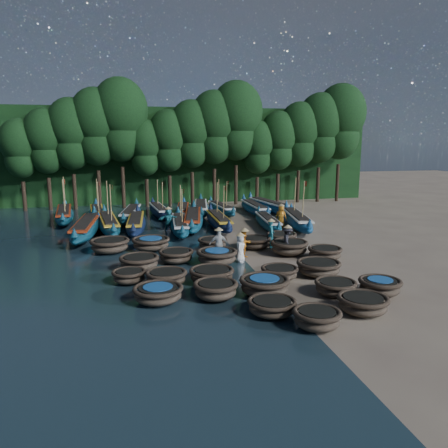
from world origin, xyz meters
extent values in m
plane|color=#7E715C|center=(0.00, 0.00, 0.00)|extent=(120.00, 120.00, 0.00)
cube|color=black|center=(0.00, 23.50, 5.00)|extent=(40.00, 3.00, 10.00)
ellipsoid|color=#4C3D2F|center=(-0.98, -8.95, 0.28)|extent=(2.14, 2.14, 0.57)
torus|color=#392D22|center=(-0.98, -8.95, 0.55)|extent=(1.93, 1.93, 0.17)
cylinder|color=black|center=(-0.98, -8.95, 0.59)|extent=(1.48, 1.48, 0.05)
ellipsoid|color=#4C3D2F|center=(0.20, -10.49, 0.32)|extent=(1.69, 1.69, 0.64)
torus|color=#392D22|center=(0.20, -10.49, 0.62)|extent=(1.79, 1.79, 0.19)
cylinder|color=black|center=(0.20, -10.49, 0.66)|extent=(1.34, 1.34, 0.06)
ellipsoid|color=#4C3D2F|center=(2.55, -9.56, 0.32)|extent=(2.42, 2.42, 0.64)
torus|color=#392D22|center=(2.55, -9.56, 0.62)|extent=(2.03, 2.03, 0.19)
cylinder|color=black|center=(2.55, -9.56, 0.66)|extent=(1.54, 1.54, 0.06)
ellipsoid|color=#4C3D2F|center=(-5.23, -6.67, 0.32)|extent=(2.54, 2.54, 0.63)
torus|color=#392D22|center=(-5.23, -6.67, 0.62)|extent=(2.13, 2.13, 0.19)
cylinder|color=black|center=(-5.23, -6.67, 0.65)|extent=(1.62, 1.62, 0.06)
cylinder|color=#1B5195|center=(-5.23, -6.67, 0.69)|extent=(1.25, 1.25, 0.04)
ellipsoid|color=#4C3D2F|center=(-2.79, -6.79, 0.34)|extent=(2.07, 2.07, 0.69)
torus|color=#392D22|center=(-2.79, -6.79, 0.66)|extent=(1.95, 1.95, 0.21)
cylinder|color=black|center=(-2.79, -6.79, 0.71)|extent=(1.46, 1.46, 0.06)
ellipsoid|color=#4C3D2F|center=(-0.61, -6.80, 0.36)|extent=(2.15, 2.15, 0.72)
torus|color=#392D22|center=(-0.61, -6.80, 0.70)|extent=(2.23, 2.23, 0.22)
cylinder|color=black|center=(-0.61, -6.80, 0.74)|extent=(1.69, 1.69, 0.07)
cylinder|color=#1B5195|center=(-0.61, -6.80, 0.79)|extent=(1.30, 1.30, 0.04)
ellipsoid|color=#4C3D2F|center=(2.44, -7.45, 0.30)|extent=(2.15, 2.15, 0.60)
torus|color=#392D22|center=(2.44, -7.45, 0.58)|extent=(1.85, 1.85, 0.18)
cylinder|color=black|center=(2.44, -7.45, 0.62)|extent=(1.40, 1.40, 0.05)
ellipsoid|color=#4C3D2F|center=(4.33, -7.88, 0.33)|extent=(2.05, 2.05, 0.67)
torus|color=#392D22|center=(4.33, -7.88, 0.65)|extent=(1.88, 1.88, 0.20)
cylinder|color=black|center=(4.33, -7.88, 0.69)|extent=(1.41, 1.41, 0.06)
cylinder|color=#1B5195|center=(4.33, -7.88, 0.73)|extent=(1.08, 1.08, 0.04)
ellipsoid|color=#4C3D2F|center=(-6.41, -3.84, 0.29)|extent=(1.57, 1.57, 0.57)
torus|color=#392D22|center=(-6.41, -3.84, 0.55)|extent=(1.63, 1.63, 0.17)
cylinder|color=black|center=(-6.41, -3.84, 0.59)|extent=(1.22, 1.22, 0.05)
ellipsoid|color=#4C3D2F|center=(-4.71, -4.60, 0.33)|extent=(2.19, 2.19, 0.65)
torus|color=#392D22|center=(-4.71, -4.60, 0.63)|extent=(1.95, 1.95, 0.20)
cylinder|color=black|center=(-4.71, -4.60, 0.67)|extent=(1.47, 1.47, 0.06)
ellipsoid|color=#4C3D2F|center=(-2.56, -4.66, 0.32)|extent=(2.36, 2.36, 0.64)
torus|color=#392D22|center=(-2.56, -4.66, 0.62)|extent=(2.16, 2.16, 0.19)
cylinder|color=black|center=(-2.56, -4.66, 0.66)|extent=(1.65, 1.65, 0.06)
ellipsoid|color=#4C3D2F|center=(0.78, -4.84, 0.29)|extent=(1.81, 1.81, 0.57)
torus|color=#392D22|center=(0.78, -4.84, 0.55)|extent=(1.83, 1.83, 0.17)
cylinder|color=black|center=(0.78, -4.84, 0.59)|extent=(1.39, 1.39, 0.05)
ellipsoid|color=#4C3D2F|center=(2.90, -4.66, 0.34)|extent=(2.27, 2.27, 0.67)
torus|color=#392D22|center=(2.90, -4.66, 0.65)|extent=(2.23, 2.23, 0.20)
cylinder|color=black|center=(2.90, -4.66, 0.69)|extent=(1.70, 1.70, 0.06)
ellipsoid|color=#4C3D2F|center=(-5.88, -1.85, 0.35)|extent=(1.94, 1.94, 0.70)
torus|color=#392D22|center=(-5.88, -1.85, 0.68)|extent=(2.08, 2.08, 0.21)
cylinder|color=black|center=(-5.88, -1.85, 0.72)|extent=(1.57, 1.57, 0.06)
ellipsoid|color=#4C3D2F|center=(-3.84, -0.78, 0.32)|extent=(2.02, 2.02, 0.63)
torus|color=#392D22|center=(-3.84, -0.78, 0.61)|extent=(1.94, 1.94, 0.19)
cylinder|color=black|center=(-3.84, -0.78, 0.65)|extent=(1.47, 1.47, 0.06)
ellipsoid|color=#4C3D2F|center=(-1.70, -1.68, 0.37)|extent=(2.13, 2.13, 0.74)
torus|color=#392D22|center=(-1.70, -1.68, 0.71)|extent=(2.24, 2.24, 0.22)
cylinder|color=black|center=(-1.70, -1.68, 0.76)|extent=(1.69, 1.69, 0.07)
cylinder|color=#1B5195|center=(-1.70, -1.68, 0.80)|extent=(1.30, 1.30, 0.04)
ellipsoid|color=#4C3D2F|center=(2.89, -0.54, 0.38)|extent=(2.29, 2.29, 0.75)
torus|color=#392D22|center=(2.89, -0.54, 0.73)|extent=(2.25, 2.25, 0.23)
cylinder|color=black|center=(2.89, -0.54, 0.77)|extent=(1.70, 1.70, 0.07)
ellipsoid|color=#4C3D2F|center=(4.48, -2.03, 0.33)|extent=(1.80, 1.80, 0.66)
torus|color=#392D22|center=(4.48, -2.03, 0.64)|extent=(1.94, 1.94, 0.20)
cylinder|color=black|center=(4.48, -2.03, 0.68)|extent=(1.46, 1.46, 0.06)
ellipsoid|color=#4C3D2F|center=(-7.51, 2.21, 0.38)|extent=(2.43, 2.43, 0.75)
torus|color=#392D22|center=(-7.51, 2.21, 0.73)|extent=(2.36, 2.36, 0.23)
cylinder|color=black|center=(-7.51, 2.21, 0.78)|extent=(1.79, 1.79, 0.07)
ellipsoid|color=#4C3D2F|center=(-5.06, 2.32, 0.35)|extent=(2.32, 2.32, 0.69)
torus|color=#392D22|center=(-5.06, 2.32, 0.67)|extent=(2.34, 2.34, 0.21)
cylinder|color=black|center=(-5.06, 2.32, 0.71)|extent=(1.78, 1.78, 0.06)
cylinder|color=#1B5195|center=(-5.06, 2.32, 0.75)|extent=(1.37, 1.37, 0.04)
ellipsoid|color=#4C3D2F|center=(-1.31, 1.69, 0.31)|extent=(2.23, 2.23, 0.63)
torus|color=#392D22|center=(-1.31, 1.69, 0.61)|extent=(1.84, 1.84, 0.19)
cylinder|color=black|center=(-1.31, 1.69, 0.65)|extent=(1.39, 1.39, 0.06)
ellipsoid|color=#4C3D2F|center=(1.34, 1.29, 0.33)|extent=(2.41, 2.41, 0.66)
torus|color=#392D22|center=(1.34, 1.29, 0.64)|extent=(1.99, 1.99, 0.20)
cylinder|color=black|center=(1.34, 1.29, 0.68)|extent=(1.50, 1.50, 0.06)
ellipsoid|color=#4C3D2F|center=(3.30, 1.92, 0.35)|extent=(2.26, 2.26, 0.70)
torus|color=#392D22|center=(3.30, 1.92, 0.68)|extent=(1.98, 1.98, 0.21)
cylinder|color=black|center=(3.30, 1.92, 0.72)|extent=(1.48, 1.48, 0.06)
ellipsoid|color=#0E3E52|center=(-9.31, 7.20, 0.56)|extent=(2.16, 8.98, 1.11)
cone|color=#0E3E52|center=(-9.04, 11.53, 1.28)|extent=(0.49, 0.49, 0.67)
cone|color=#0E3E52|center=(-9.59, 2.87, 1.22)|extent=(0.49, 0.49, 0.56)
cube|color=#9B2F13|center=(-9.31, 7.20, 1.02)|extent=(1.60, 6.96, 0.13)
cube|color=black|center=(-9.31, 7.20, 1.11)|extent=(1.25, 6.05, 0.11)
ellipsoid|color=#0E3E52|center=(-7.84, 8.69, 0.52)|extent=(2.51, 8.47, 1.04)
cone|color=#0E3E52|center=(-8.34, 12.73, 1.20)|extent=(0.46, 0.46, 0.63)
cone|color=#0E3E52|center=(-7.34, 4.65, 1.15)|extent=(0.46, 0.46, 0.52)
cube|color=gold|center=(-7.84, 8.69, 0.96)|extent=(1.88, 6.55, 0.13)
cube|color=black|center=(-7.84, 8.69, 1.04)|extent=(1.50, 5.69, 0.10)
cylinder|color=#997F4C|center=(-7.89, 9.95, 2.19)|extent=(0.07, 0.25, 2.92)
cylinder|color=#997F4C|center=(-7.55, 7.15, 2.19)|extent=(0.07, 0.25, 2.92)
plane|color=red|center=(-7.39, 7.17, 3.46)|extent=(0.00, 0.37, 0.37)
ellipsoid|color=#0E1636|center=(-5.85, 8.46, 0.51)|extent=(1.93, 8.17, 1.01)
cone|color=#0E1636|center=(-5.62, 12.40, 1.16)|extent=(0.45, 0.45, 0.61)
cone|color=#0E1636|center=(-6.08, 4.52, 1.11)|extent=(0.45, 0.45, 0.51)
cube|color=gold|center=(-5.85, 8.46, 0.93)|extent=(1.43, 6.32, 0.12)
cube|color=black|center=(-5.85, 8.46, 1.01)|extent=(1.11, 5.50, 0.10)
ellipsoid|color=#0E3E52|center=(-2.67, 7.25, 0.48)|extent=(1.95, 7.80, 0.96)
cone|color=#0E3E52|center=(-2.40, 11.00, 1.11)|extent=(0.42, 0.42, 0.58)
cone|color=#0E3E52|center=(-2.95, 3.50, 1.06)|extent=(0.42, 0.42, 0.48)
cube|color=silver|center=(-2.67, 7.25, 0.89)|extent=(1.45, 6.04, 0.12)
cube|color=black|center=(-2.67, 7.25, 0.96)|extent=(1.13, 5.25, 0.10)
cylinder|color=#997F4C|center=(-2.49, 8.40, 2.03)|extent=(0.07, 0.23, 2.70)
cylinder|color=#997F4C|center=(-2.68, 5.80, 2.03)|extent=(0.07, 0.23, 2.70)
plane|color=red|center=(-2.54, 5.79, 3.20)|extent=(0.00, 0.34, 0.34)
ellipsoid|color=#0E3E52|center=(-1.49, 8.87, 0.55)|extent=(2.99, 8.93, 1.10)
cone|color=#0E3E52|center=(-0.79, 13.10, 1.26)|extent=(0.48, 0.48, 0.66)
cone|color=#0E3E52|center=(-2.18, 4.64, 1.21)|extent=(0.48, 0.48, 0.55)
cube|color=#9B2F13|center=(-1.49, 8.87, 1.01)|extent=(2.24, 6.91, 0.13)
cube|color=black|center=(-1.49, 8.87, 1.10)|extent=(1.81, 6.00, 0.11)
ellipsoid|color=#0E1636|center=(0.44, 8.26, 0.49)|extent=(1.53, 7.82, 0.97)
cone|color=#0E1636|center=(0.51, 12.06, 1.12)|extent=(0.43, 0.43, 0.58)
cone|color=#0E1636|center=(0.38, 4.46, 1.07)|extent=(0.43, 0.43, 0.49)
cube|color=gold|center=(0.44, 8.26, 0.90)|extent=(1.13, 6.06, 0.12)
cube|color=black|center=(0.44, 8.26, 0.97)|extent=(0.85, 5.27, 0.10)
cylinder|color=#997F4C|center=(0.56, 9.43, 2.05)|extent=(0.07, 0.23, 2.73)
cylinder|color=#997F4C|center=(0.51, 6.80, 2.05)|extent=(0.07, 0.23, 2.73)
plane|color=red|center=(0.66, 6.80, 3.24)|extent=(0.00, 0.34, 0.34)
ellipsoid|color=#0E3E52|center=(4.06, 7.16, 0.45)|extent=(1.96, 7.26, 0.90)
cone|color=#0E3E52|center=(4.39, 10.64, 1.03)|extent=(0.39, 0.39, 0.54)
cone|color=#0E3E52|center=(3.73, 3.68, 0.99)|extent=(0.39, 0.39, 0.45)
cube|color=silver|center=(4.06, 7.16, 0.82)|extent=(1.46, 5.62, 0.11)
cube|color=black|center=(4.06, 7.16, 0.90)|extent=(1.15, 4.88, 0.09)
ellipsoid|color=navy|center=(6.36, 7.09, 0.54)|extent=(2.94, 8.73, 1.07)
cone|color=navy|center=(7.05, 11.23, 1.24)|extent=(0.47, 0.47, 0.64)
cone|color=navy|center=(5.67, 2.96, 1.18)|extent=(0.47, 0.47, 0.54)
cube|color=silver|center=(6.36, 7.09, 0.99)|extent=(2.21, 6.75, 0.13)
cube|color=black|center=(6.36, 7.09, 1.07)|extent=(1.78, 5.86, 0.11)
cylinder|color=#997F4C|center=(6.68, 8.35, 2.26)|extent=(0.08, 0.26, 3.01)
cylinder|color=#997F4C|center=(6.20, 5.49, 2.26)|extent=(0.08, 0.26, 3.01)
plane|color=red|center=(6.36, 5.46, 3.57)|extent=(0.00, 0.38, 0.38)
ellipsoid|color=#0E3E52|center=(-11.61, 13.56, 0.52)|extent=(2.42, 8.43, 1.04)
cone|color=#0E3E52|center=(-12.07, 17.59, 1.20)|extent=(0.46, 0.46, 0.62)
cone|color=#0E3E52|center=(-11.16, 9.53, 1.14)|extent=(0.46, 0.46, 0.52)
cube|color=#9B2F13|center=(-11.61, 13.56, 0.96)|extent=(1.81, 6.52, 0.12)
cube|color=black|center=(-11.61, 13.56, 1.04)|extent=(1.44, 5.67, 0.10)
cylinder|color=#997F4C|center=(-11.65, 14.81, 2.18)|extent=(0.07, 0.25, 2.91)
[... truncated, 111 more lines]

